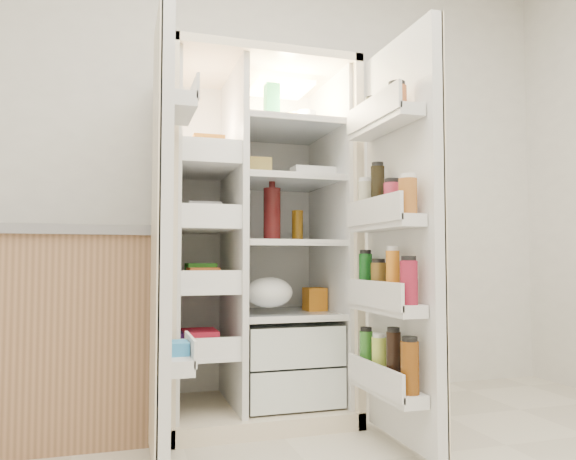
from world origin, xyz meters
name	(u,v)px	position (x,y,z in m)	size (l,w,h in m)	color
wall_back	(248,166)	(0.00, 2.00, 1.35)	(4.00, 0.02, 2.70)	silver
refrigerator	(255,270)	(-0.04, 1.65, 0.74)	(0.92, 0.70, 1.80)	beige
freezer_door	(162,236)	(-0.56, 1.05, 0.89)	(0.15, 0.40, 1.72)	silver
fridge_door	(399,242)	(0.42, 0.96, 0.87)	(0.17, 0.58, 1.72)	silver
kitchen_counter	(4,331)	(-1.21, 1.63, 0.47)	(1.30, 0.69, 0.95)	#9E714F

